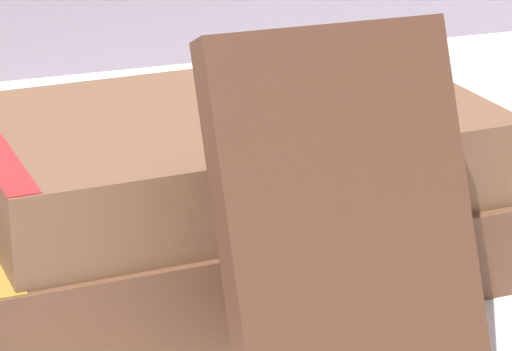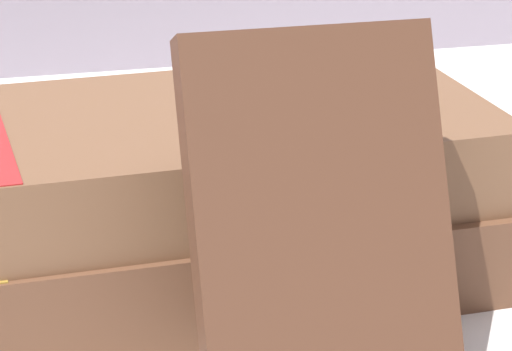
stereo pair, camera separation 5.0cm
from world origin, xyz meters
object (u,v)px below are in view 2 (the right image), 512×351
book_flat_bottom (209,228)px  reading_glasses (44,181)px  book_flat_top (222,150)px  pocket_watch (332,115)px  book_leaning_front (322,240)px

book_flat_bottom → reading_glasses: 0.14m
book_flat_top → pocket_watch: size_ratio=4.26×
book_leaning_front → reading_glasses: book_leaning_front is taller
book_flat_top → pocket_watch: (0.04, -0.03, 0.02)m
book_leaning_front → pocket_watch: bearing=70.5°
book_leaning_front → book_flat_bottom: bearing=98.4°
book_flat_bottom → pocket_watch: (0.05, -0.03, 0.06)m
book_flat_top → book_leaning_front: 0.11m
book_flat_bottom → book_flat_top: book_flat_top is taller
book_leaning_front → pocket_watch: (0.03, 0.08, 0.02)m
book_leaning_front → book_flat_top: bearing=96.0°
book_leaning_front → pocket_watch: size_ratio=2.54×
book_flat_top → book_leaning_front: book_leaning_front is taller
pocket_watch → book_flat_top: bearing=146.0°
book_flat_bottom → book_leaning_front: book_leaning_front is taller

